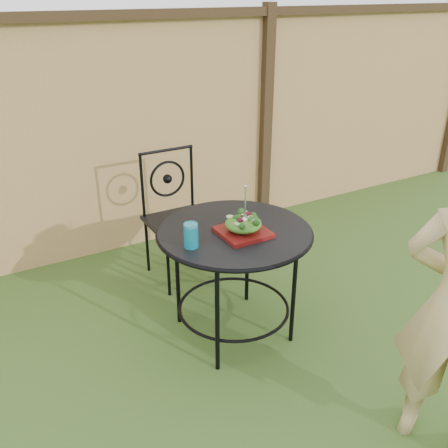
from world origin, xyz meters
name	(u,v)px	position (x,y,z in m)	size (l,w,h in m)	color
ground	(282,412)	(0.00, 0.00, 0.00)	(60.00, 60.00, 0.00)	#244616
fence	(125,136)	(0.00, 2.19, 0.95)	(8.00, 0.12, 1.90)	tan
patio_table	(234,251)	(0.13, 0.72, 0.59)	(0.92, 0.92, 0.72)	black
patio_chair	(177,213)	(0.14, 1.56, 0.50)	(0.46, 0.46, 0.95)	black
salad_plate	(243,232)	(0.14, 0.65, 0.74)	(0.27, 0.27, 0.02)	#510C0B
salad	(243,224)	(0.14, 0.65, 0.79)	(0.21, 0.21, 0.08)	#235614
fork	(245,202)	(0.15, 0.65, 0.92)	(0.01, 0.01, 0.18)	silver
drinking_glass	(191,235)	(-0.19, 0.65, 0.79)	(0.08, 0.08, 0.14)	#0C7891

